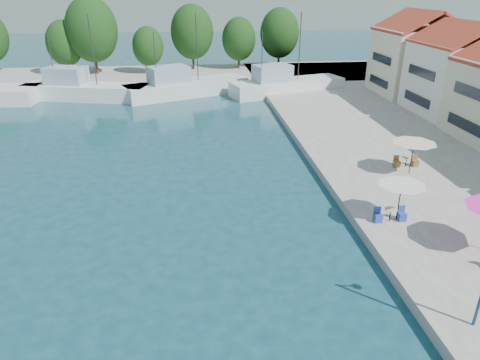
{
  "coord_description": "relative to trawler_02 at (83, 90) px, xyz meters",
  "views": [
    {
      "loc": [
        -2.79,
        0.95,
        12.63
      ],
      "look_at": [
        -0.04,
        26.0,
        1.19
      ],
      "focal_mm": 32.0,
      "sensor_mm": 36.0,
      "label": 1
    }
  ],
  "objects": [
    {
      "name": "trawler_03",
      "position": [
        12.29,
        0.31,
        -0.0
      ],
      "size": [
        15.95,
        10.06,
        10.2
      ],
      "rotation": [
        0.0,
        0.0,
        0.42
      ],
      "color": "silver",
      "rests_on": "ground"
    },
    {
      "name": "umbrella_cream",
      "position": [
        28.3,
        -27.66,
        1.55
      ],
      "size": [
        3.02,
        3.02,
        2.27
      ],
      "color": "black",
      "rests_on": "quay_right"
    },
    {
      "name": "tree_03",
      "position": [
        -5.01,
        13.7,
        3.99
      ],
      "size": [
        5.22,
        5.22,
        7.73
      ],
      "color": "#3F2B19",
      "rests_on": "quay_far"
    },
    {
      "name": "hill_west",
      "position": [
        -13.81,
        105.17,
        6.93
      ],
      "size": [
        180.0,
        40.0,
        16.0
      ],
      "primitive_type": "cube",
      "color": "gray",
      "rests_on": "ground"
    },
    {
      "name": "cafe_table_02",
      "position": [
        24.03,
        -34.0,
        -0.18
      ],
      "size": [
        1.82,
        0.7,
        0.76
      ],
      "color": "black",
      "rests_on": "quay_right"
    },
    {
      "name": "quay_far",
      "position": [
        8.19,
        12.17,
        -0.77
      ],
      "size": [
        90.0,
        16.0,
        0.6
      ],
      "primitive_type": "cube",
      "color": "gray",
      "rests_on": "ground"
    },
    {
      "name": "hill_east",
      "position": [
        56.19,
        125.17,
        4.93
      ],
      "size": [
        140.0,
        40.0,
        12.0
      ],
      "primitive_type": "cube",
      "color": "gray",
      "rests_on": "ground"
    },
    {
      "name": "cafe_table_03",
      "position": [
        28.6,
        -26.49,
        -0.18
      ],
      "size": [
        1.82,
        0.7,
        0.76
      ],
      "color": "black",
      "rests_on": "quay_right"
    },
    {
      "name": "tree_05",
      "position": [
        7.0,
        13.31,
        3.44
      ],
      "size": [
        4.58,
        4.58,
        6.78
      ],
      "color": "#3F2B19",
      "rests_on": "quay_far"
    },
    {
      "name": "trawler_04",
      "position": [
        25.04,
        -0.3,
        0.0
      ],
      "size": [
        15.3,
        7.93,
        10.2
      ],
      "rotation": [
        0.0,
        0.0,
        0.29
      ],
      "color": "silver",
      "rests_on": "ground"
    },
    {
      "name": "umbrella_white",
      "position": [
        24.51,
        -33.84,
        1.44
      ],
      "size": [
        2.6,
        2.6,
        2.16
      ],
      "color": "black",
      "rests_on": "quay_right"
    },
    {
      "name": "tree_04",
      "position": [
        -0.86,
        13.54,
        5.84
      ],
      "size": [
        7.38,
        7.38,
        10.93
      ],
      "color": "#3F2B19",
      "rests_on": "quay_far"
    },
    {
      "name": "tree_07",
      "position": [
        20.88,
        15.81,
        4.04
      ],
      "size": [
        5.28,
        5.28,
        7.82
      ],
      "color": "#3F2B19",
      "rests_on": "quay_far"
    },
    {
      "name": "tree_08",
      "position": [
        27.45,
        16.43,
        4.8
      ],
      "size": [
        6.17,
        6.17,
        9.13
      ],
      "color": "#3F2B19",
      "rests_on": "quay_far"
    },
    {
      "name": "trawler_02",
      "position": [
        0.0,
        0.0,
        0.0
      ],
      "size": [
        15.77,
        7.58,
        10.2
      ],
      "rotation": [
        0.0,
        0.0,
        -0.25
      ],
      "color": "silver",
      "rests_on": "ground"
    },
    {
      "name": "building_06",
      "position": [
        40.19,
        -3.83,
        4.43
      ],
      "size": [
        9.0,
        8.8,
        10.2
      ],
      "color": "#F0E5C0",
      "rests_on": "quay_right"
    },
    {
      "name": "tree_06",
      "position": [
        13.64,
        16.02,
        5.14
      ],
      "size": [
        6.56,
        6.56,
        9.72
      ],
      "color": "#3F2B19",
      "rests_on": "quay_far"
    },
    {
      "name": "building_05",
      "position": [
        40.19,
        -12.83,
        4.19
      ],
      "size": [
        8.4,
        8.8,
        9.7
      ],
      "color": "white",
      "rests_on": "quay_right"
    }
  ]
}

